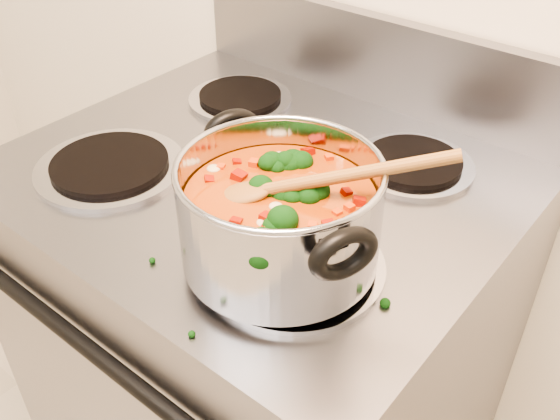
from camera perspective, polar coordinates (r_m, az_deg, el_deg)
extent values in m
cube|color=gray|center=(1.30, -1.30, -13.48)|extent=(0.78, 0.68, 0.92)
cube|color=gray|center=(1.19, 8.55, 13.52)|extent=(0.78, 0.03, 0.16)
cylinder|color=black|center=(0.90, -16.60, -12.46)|extent=(0.66, 0.02, 0.02)
cylinder|color=#A5A5AD|center=(1.02, -15.24, 3.76)|extent=(0.24, 0.24, 0.01)
cylinder|color=black|center=(1.02, -15.32, 4.13)|extent=(0.18, 0.18, 0.01)
cylinder|color=#A5A5AD|center=(0.80, 1.25, -5.12)|extent=(0.24, 0.24, 0.01)
cylinder|color=black|center=(0.80, 1.26, -4.69)|extent=(0.18, 0.18, 0.01)
cylinder|color=#A5A5AD|center=(1.20, -3.65, 10.07)|extent=(0.19, 0.19, 0.01)
cylinder|color=black|center=(1.19, -3.67, 10.42)|extent=(0.15, 0.15, 0.01)
cylinder|color=#A5A5AD|center=(1.01, 12.03, 4.00)|extent=(0.19, 0.19, 0.01)
cylinder|color=black|center=(1.01, 12.08, 4.38)|extent=(0.15, 0.15, 0.01)
cylinder|color=#ACACB4|center=(0.75, 0.00, -0.35)|extent=(0.25, 0.25, 0.13)
torus|color=#ACACB4|center=(0.72, 0.00, 3.89)|extent=(0.25, 0.25, 0.01)
cylinder|color=#94420D|center=(0.77, 0.00, -1.48)|extent=(0.23, 0.23, 0.09)
torus|color=black|center=(0.84, -4.42, 7.27)|extent=(0.05, 0.08, 0.08)
torus|color=black|center=(0.63, 5.83, -4.01)|extent=(0.05, 0.08, 0.08)
ellipsoid|color=black|center=(0.80, 5.02, 4.41)|extent=(0.04, 0.04, 0.03)
ellipsoid|color=black|center=(0.70, 3.33, -0.90)|extent=(0.04, 0.04, 0.03)
ellipsoid|color=black|center=(0.79, 4.42, 3.93)|extent=(0.04, 0.04, 0.03)
ellipsoid|color=black|center=(0.69, 5.33, -1.59)|extent=(0.04, 0.04, 0.03)
ellipsoid|color=black|center=(0.70, 5.28, -0.85)|extent=(0.04, 0.04, 0.03)
ellipsoid|color=black|center=(0.72, 5.29, 0.18)|extent=(0.04, 0.04, 0.03)
ellipsoid|color=black|center=(0.77, 6.07, 2.94)|extent=(0.04, 0.04, 0.03)
ellipsoid|color=black|center=(0.70, -2.18, -0.89)|extent=(0.04, 0.04, 0.03)
ellipsoid|color=#7D0A04|center=(0.76, 1.91, 2.81)|extent=(0.01, 0.01, 0.01)
ellipsoid|color=#7D0A04|center=(0.69, -5.43, -1.79)|extent=(0.01, 0.01, 0.01)
ellipsoid|color=#7D0A04|center=(0.78, 4.69, 3.26)|extent=(0.01, 0.01, 0.01)
ellipsoid|color=#7D0A04|center=(0.80, 4.42, 4.60)|extent=(0.01, 0.01, 0.01)
ellipsoid|color=#7D0A04|center=(0.73, 7.04, 0.74)|extent=(0.01, 0.01, 0.01)
ellipsoid|color=#7D0A04|center=(0.82, -0.69, 5.40)|extent=(0.01, 0.01, 0.01)
ellipsoid|color=#7D0A04|center=(0.68, -1.80, -2.21)|extent=(0.01, 0.01, 0.01)
ellipsoid|color=#7D0A04|center=(0.73, 3.15, 0.93)|extent=(0.01, 0.01, 0.01)
ellipsoid|color=#7D0A04|center=(0.77, 1.37, 3.25)|extent=(0.01, 0.01, 0.01)
ellipsoid|color=#7D0A04|center=(0.72, -5.33, 0.41)|extent=(0.01, 0.01, 0.01)
ellipsoid|color=#7D0A04|center=(0.68, -4.15, -2.29)|extent=(0.01, 0.01, 0.01)
ellipsoid|color=#7D0A04|center=(0.76, -7.34, 2.05)|extent=(0.01, 0.01, 0.01)
ellipsoid|color=#C7380B|center=(0.81, 1.66, 4.78)|extent=(0.01, 0.01, 0.01)
ellipsoid|color=#C7380B|center=(0.77, 6.84, 2.59)|extent=(0.01, 0.01, 0.01)
ellipsoid|color=#C7380B|center=(0.78, -3.10, 3.57)|extent=(0.01, 0.01, 0.01)
ellipsoid|color=#C7380B|center=(0.73, 3.08, 0.72)|extent=(0.01, 0.01, 0.01)
ellipsoid|color=#C7380B|center=(0.68, 0.05, -1.95)|extent=(0.01, 0.01, 0.01)
ellipsoid|color=#C7380B|center=(0.79, -5.47, 3.78)|extent=(0.01, 0.01, 0.01)
ellipsoid|color=#C7380B|center=(0.68, 1.92, -2.14)|extent=(0.01, 0.01, 0.01)
ellipsoid|color=#C7380B|center=(0.79, -3.98, 4.10)|extent=(0.01, 0.01, 0.01)
ellipsoid|color=#C7380B|center=(0.76, -2.35, 2.62)|extent=(0.01, 0.01, 0.01)
ellipsoid|color=#C7380B|center=(0.66, 0.17, -3.60)|extent=(0.01, 0.01, 0.01)
ellipsoid|color=#C7380B|center=(0.78, -3.07, 3.42)|extent=(0.01, 0.01, 0.01)
ellipsoid|color=#C7380B|center=(0.68, -0.92, -2.07)|extent=(0.01, 0.01, 0.01)
ellipsoid|color=#C6B388|center=(0.75, -3.48, 2.15)|extent=(0.02, 0.02, 0.01)
ellipsoid|color=#C6B388|center=(0.79, -4.46, 4.11)|extent=(0.02, 0.02, 0.01)
ellipsoid|color=#C6B388|center=(0.82, -0.47, 5.34)|extent=(0.02, 0.02, 0.01)
ellipsoid|color=#C6B388|center=(0.71, -6.95, -0.76)|extent=(0.02, 0.02, 0.01)
ellipsoid|color=#C6B388|center=(0.71, 7.09, -0.51)|extent=(0.02, 0.02, 0.01)
ellipsoid|color=#C6B388|center=(0.68, 3.69, -2.39)|extent=(0.02, 0.02, 0.01)
ellipsoid|color=#C6B388|center=(0.72, -2.93, 0.07)|extent=(0.02, 0.02, 0.01)
ellipsoid|color=#C6B388|center=(0.68, 0.37, -2.15)|extent=(0.02, 0.02, 0.01)
ellipsoid|color=brown|center=(0.74, -3.46, 1.47)|extent=(0.09, 0.08, 0.04)
cylinder|color=brown|center=(0.72, 6.20, 3.16)|extent=(0.22, 0.15, 0.08)
ellipsoid|color=black|center=(0.91, -4.64, 0.40)|extent=(0.01, 0.01, 0.01)
ellipsoid|color=black|center=(0.82, -11.74, -4.77)|extent=(0.01, 0.01, 0.01)
ellipsoid|color=black|center=(0.98, 1.45, 3.42)|extent=(0.01, 0.01, 0.01)
ellipsoid|color=black|center=(0.77, 12.82, -8.36)|extent=(0.01, 0.01, 0.01)
ellipsoid|color=black|center=(0.90, 9.90, -0.57)|extent=(0.01, 0.01, 0.01)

